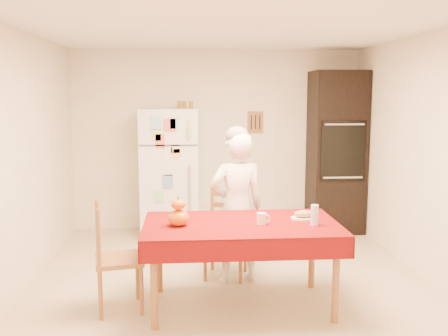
{
  "coord_description": "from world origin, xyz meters",
  "views": [
    {
      "loc": [
        -0.43,
        -4.74,
        1.85
      ],
      "look_at": [
        -0.05,
        0.2,
        1.15
      ],
      "focal_mm": 40.0,
      "sensor_mm": 36.0,
      "label": 1
    }
  ],
  "objects": [
    {
      "name": "chair_far",
      "position": [
        -0.01,
        0.29,
        0.51
      ],
      "size": [
        0.51,
        0.5,
        0.95
      ],
      "rotation": [
        0.0,
        0.0,
        -0.26
      ],
      "color": "brown",
      "rests_on": "floor"
    },
    {
      "name": "floor",
      "position": [
        0.0,
        0.0,
        0.0
      ],
      "size": [
        4.5,
        4.5,
        0.0
      ],
      "primitive_type": "plane",
      "color": "tan",
      "rests_on": "ground"
    },
    {
      "name": "bread_loaf",
      "position": [
        0.62,
        -0.43,
        0.81
      ],
      "size": [
        0.18,
        0.1,
        0.06
      ],
      "primitive_type": "ellipsoid",
      "color": "tan",
      "rests_on": "bread_plate"
    },
    {
      "name": "room_shell",
      "position": [
        0.0,
        0.0,
        1.62
      ],
      "size": [
        4.02,
        4.52,
        2.51
      ],
      "color": "white",
      "rests_on": "ground"
    },
    {
      "name": "dining_table",
      "position": [
        0.04,
        -0.52,
        0.69
      ],
      "size": [
        1.7,
        1.0,
        0.76
      ],
      "color": "brown",
      "rests_on": "floor"
    },
    {
      "name": "spice_jar_left",
      "position": [
        -0.51,
        1.93,
        1.75
      ],
      "size": [
        0.05,
        0.05,
        0.1
      ],
      "primitive_type": "cylinder",
      "color": "brown",
      "rests_on": "refrigerator"
    },
    {
      "name": "pumpkin_upper",
      "position": [
        -0.5,
        -0.58,
        0.95
      ],
      "size": [
        0.12,
        0.12,
        0.09
      ],
      "primitive_type": "ellipsoid",
      "color": "#E96005",
      "rests_on": "pumpkin_lower"
    },
    {
      "name": "refrigerator",
      "position": [
        -0.65,
        1.88,
        0.85
      ],
      "size": [
        0.75,
        0.74,
        1.7
      ],
      "color": "white",
      "rests_on": "floor"
    },
    {
      "name": "spice_jar_mid",
      "position": [
        -0.45,
        1.93,
        1.75
      ],
      "size": [
        0.05,
        0.05,
        0.1
      ],
      "primitive_type": "cylinder",
      "color": "brown",
      "rests_on": "refrigerator"
    },
    {
      "name": "bread_plate",
      "position": [
        0.62,
        -0.43,
        0.77
      ],
      "size": [
        0.24,
        0.24,
        0.02
      ],
      "primitive_type": "cylinder",
      "color": "white",
      "rests_on": "dining_table"
    },
    {
      "name": "seated_woman",
      "position": [
        0.07,
        0.1,
        0.76
      ],
      "size": [
        0.6,
        0.45,
        1.51
      ],
      "primitive_type": "imported",
      "rotation": [
        0.0,
        0.0,
        3.3
      ],
      "color": "white",
      "rests_on": "floor"
    },
    {
      "name": "coffee_mug",
      "position": [
        0.21,
        -0.58,
        0.81
      ],
      "size": [
        0.08,
        0.08,
        0.1
      ],
      "primitive_type": "cylinder",
      "color": "white",
      "rests_on": "dining_table"
    },
    {
      "name": "oven_cabinet",
      "position": [
        1.63,
        1.93,
        1.1
      ],
      "size": [
        0.7,
        0.62,
        2.2
      ],
      "color": "black",
      "rests_on": "floor"
    },
    {
      "name": "chair_left",
      "position": [
        -1.08,
        -0.52,
        0.51
      ],
      "size": [
        0.47,
        0.49,
        0.95
      ],
      "rotation": [
        0.0,
        0.0,
        1.76
      ],
      "color": "brown",
      "rests_on": "floor"
    },
    {
      "name": "pumpkin_lower",
      "position": [
        -0.5,
        -0.58,
        0.83
      ],
      "size": [
        0.19,
        0.19,
        0.14
      ],
      "primitive_type": "ellipsoid",
      "color": "#C55204",
      "rests_on": "dining_table"
    },
    {
      "name": "spice_jar_right",
      "position": [
        -0.35,
        1.93,
        1.75
      ],
      "size": [
        0.05,
        0.05,
        0.1
      ],
      "primitive_type": "cylinder",
      "color": "#905F1A",
      "rests_on": "refrigerator"
    },
    {
      "name": "wine_glass",
      "position": [
        0.66,
        -0.64,
        0.85
      ],
      "size": [
        0.07,
        0.07,
        0.18
      ],
      "primitive_type": "cylinder",
      "color": "silver",
      "rests_on": "dining_table"
    }
  ]
}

